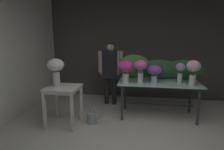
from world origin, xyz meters
TOP-DOWN VIEW (x-y plane):
  - ground_plane at (0.00, 1.62)m, footprint 7.11×7.11m
  - wall_back at (0.00, 3.23)m, footprint 5.42×0.12m
  - wall_left at (-2.71, 1.62)m, footprint 0.12×3.35m
  - display_table_glass at (0.39, 1.83)m, footprint 1.72×0.87m
  - side_table_white at (-1.50, 1.12)m, footprint 0.63×0.62m
  - florist at (-0.78, 2.44)m, footprint 0.64×0.24m
  - foliage_backdrop at (0.40, 2.14)m, footprint 1.93×0.26m
  - vase_violet_ranunculus at (0.27, 1.73)m, footprint 0.29×0.29m
  - vase_blush_hydrangea at (1.01, 1.62)m, footprint 0.27×0.27m
  - vase_peach_peonies at (-0.02, 1.87)m, footprint 0.23×0.22m
  - vase_lilac_lilies at (0.80, 1.78)m, footprint 0.19×0.18m
  - vase_magenta_carnations at (-0.32, 1.60)m, footprint 0.32×0.32m
  - vase_fuchsia_tulips at (-0.01, 1.58)m, footprint 0.27×0.26m
  - vase_white_roses_tall at (-1.62, 1.12)m, footprint 0.31×0.31m
  - watering_can at (-0.96, 1.23)m, footprint 0.35×0.18m

SIDE VIEW (x-z plane):
  - ground_plane at x=0.00m, z-range 0.00..0.00m
  - watering_can at x=-0.96m, z-range -0.05..0.30m
  - display_table_glass at x=0.39m, z-range 0.26..1.06m
  - side_table_white at x=-1.50m, z-range 0.28..1.06m
  - florist at x=-0.78m, z-range 0.19..1.78m
  - vase_violet_ranunculus at x=0.27m, z-range 0.84..1.22m
  - foliage_backdrop at x=0.40m, z-range 0.75..1.31m
  - vase_lilac_lilies at x=0.80m, z-range 0.84..1.26m
  - vase_peach_peonies at x=-0.02m, z-range 0.86..1.32m
  - vase_magenta_carnations at x=-0.32m, z-range 0.86..1.34m
  - vase_blush_hydrangea at x=1.01m, z-range 0.86..1.36m
  - vase_fuchsia_tulips at x=-0.01m, z-range 0.87..1.36m
  - vase_white_roses_tall at x=-1.62m, z-range 0.87..1.42m
  - wall_back at x=0.00m, z-range 0.00..2.85m
  - wall_left at x=-2.71m, z-range 0.00..2.85m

